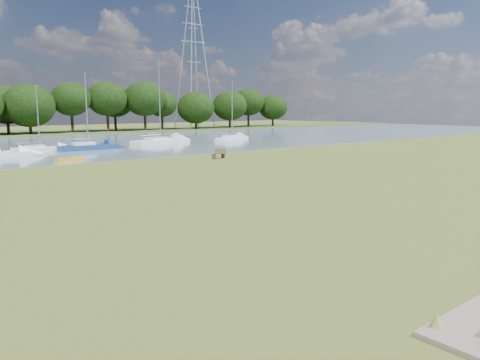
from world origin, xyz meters
TOP-DOWN VIEW (x-y plane):
  - ground at (0.00, 0.00)m, footprint 220.00×220.00m
  - riverbank_bench at (15.39, 17.73)m, footprint 1.59×0.78m
  - kayak at (3.72, 24.27)m, footprint 2.91×1.59m
  - pylon at (47.82, 70.00)m, footprint 6.34×4.44m
  - sailboat_1 at (4.48, 35.77)m, footprint 6.01×2.52m
  - sailboat_3 at (20.18, 37.10)m, footprint 8.71×3.97m
  - sailboat_4 at (9.21, 34.07)m, footprint 6.53×1.83m
  - sailboat_5 at (31.06, 35.55)m, footprint 6.89×4.30m

SIDE VIEW (x-z plane):
  - ground at x=0.00m, z-range 0.00..0.00m
  - kayak at x=3.72m, z-range 0.05..0.34m
  - sailboat_1 at x=4.48m, z-range -3.05..3.94m
  - riverbank_bench at x=15.39m, z-range 0.00..0.95m
  - sailboat_5 at x=31.06m, z-range -3.76..4.78m
  - sailboat_3 at x=20.18m, z-range -4.84..5.91m
  - sailboat_4 at x=9.21m, z-range -3.71..4.87m
  - pylon at x=47.82m, z-range 3.72..34.16m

